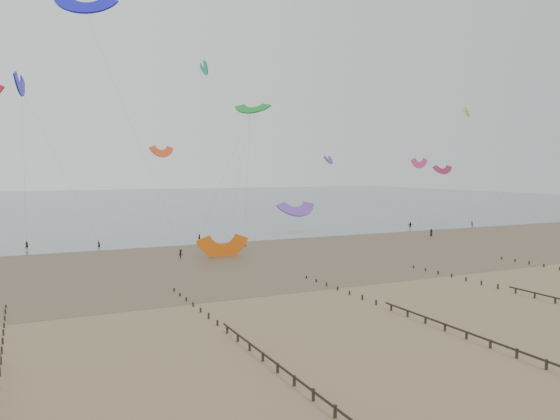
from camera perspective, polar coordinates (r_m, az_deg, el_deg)
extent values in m
plane|color=brown|center=(61.49, 4.85, -9.47)|extent=(500.00, 500.00, 0.00)
plane|color=#475654|center=(253.69, -18.69, 0.77)|extent=(500.00, 500.00, 0.00)
plane|color=#473A28|center=(92.77, -6.20, -4.79)|extent=(500.00, 500.00, 0.00)
ellipsoid|color=slate|center=(75.89, -15.88, -6.97)|extent=(23.60, 14.36, 0.01)
ellipsoid|color=slate|center=(100.03, -0.27, -4.10)|extent=(33.64, 18.32, 0.01)
ellipsoid|color=slate|center=(111.91, 17.05, -3.40)|extent=(19.65, 13.67, 0.01)
cube|color=black|center=(44.78, -27.24, -14.85)|extent=(0.16, 0.16, 0.68)
cube|color=black|center=(47.28, -27.15, -13.84)|extent=(0.16, 0.16, 0.65)
cube|color=black|center=(49.80, -27.07, -12.94)|extent=(0.16, 0.16, 0.62)
cube|color=black|center=(52.33, -27.00, -12.12)|extent=(0.16, 0.16, 0.59)
cube|color=black|center=(54.86, -26.93, -11.38)|extent=(0.16, 0.16, 0.57)
cube|color=black|center=(57.41, -26.87, -10.70)|extent=(0.16, 0.16, 0.54)
cube|color=black|center=(59.96, -26.82, -10.08)|extent=(0.16, 0.16, 0.51)
cube|color=black|center=(62.52, -26.77, -9.51)|extent=(0.16, 0.16, 0.48)
cube|color=black|center=(65.09, -26.72, -8.99)|extent=(0.16, 0.16, 0.45)
cube|color=black|center=(34.31, 5.78, -20.25)|extent=(0.16, 0.16, 0.86)
cube|color=black|center=(36.40, 3.50, -18.77)|extent=(0.16, 0.16, 0.83)
cube|color=black|center=(38.55, 1.51, -17.43)|extent=(0.16, 0.16, 0.80)
cube|color=black|center=(40.76, -0.25, -16.22)|extent=(0.16, 0.16, 0.77)
cube|color=black|center=(43.01, -1.80, -15.12)|extent=(0.16, 0.16, 0.74)
cube|color=black|center=(45.31, -3.19, -14.13)|extent=(0.16, 0.16, 0.71)
cube|color=black|center=(47.64, -4.43, -13.22)|extent=(0.16, 0.16, 0.68)
cube|color=black|center=(50.00, -5.54, -12.39)|extent=(0.16, 0.16, 0.65)
cube|color=black|center=(52.38, -6.55, -11.64)|extent=(0.16, 0.16, 0.62)
cube|color=black|center=(54.79, -7.47, -10.95)|extent=(0.16, 0.16, 0.59)
cube|color=black|center=(57.22, -8.30, -10.31)|extent=(0.16, 0.16, 0.57)
cube|color=black|center=(59.67, -9.07, -9.72)|extent=(0.16, 0.16, 0.54)
cube|color=black|center=(62.13, -9.77, -9.18)|extent=(0.16, 0.16, 0.51)
cube|color=black|center=(64.60, -10.41, -8.68)|extent=(0.16, 0.16, 0.48)
cube|color=black|center=(67.09, -11.01, -8.22)|extent=(0.16, 0.16, 0.45)
cube|color=black|center=(36.67, 3.13, -18.15)|extent=(0.06, 32.50, 0.18)
cube|color=black|center=(45.71, 26.08, -14.30)|extent=(0.16, 0.16, 0.86)
cube|color=black|center=(47.30, 23.51, -13.61)|extent=(0.16, 0.16, 0.83)
cube|color=black|center=(48.97, 21.12, -12.94)|extent=(0.16, 0.16, 0.80)
cube|color=black|center=(50.73, 18.91, -12.29)|extent=(0.16, 0.16, 0.77)
cube|color=black|center=(52.56, 16.86, -11.68)|extent=(0.16, 0.16, 0.74)
cube|color=black|center=(54.45, 14.95, -11.09)|extent=(0.16, 0.16, 0.71)
cube|color=black|center=(56.41, 13.19, -10.53)|extent=(0.16, 0.16, 0.68)
cube|color=black|center=(58.41, 11.55, -10.00)|extent=(0.16, 0.16, 0.65)
cube|color=black|center=(60.47, 10.02, -9.50)|extent=(0.16, 0.16, 0.62)
cube|color=black|center=(62.57, 8.60, -9.03)|extent=(0.16, 0.16, 0.59)
cube|color=black|center=(64.70, 7.28, -8.58)|extent=(0.16, 0.16, 0.57)
cube|color=black|center=(66.88, 6.04, -8.16)|extent=(0.16, 0.16, 0.54)
cube|color=black|center=(69.08, 4.89, -7.76)|extent=(0.16, 0.16, 0.51)
cube|color=black|center=(71.31, 3.80, -7.39)|extent=(0.16, 0.16, 0.48)
cube|color=black|center=(73.57, 2.79, -7.03)|extent=(0.16, 0.16, 0.45)
cube|color=black|center=(47.51, 23.09, -13.19)|extent=(0.06, 32.50, 0.18)
cube|color=black|center=(67.27, 26.82, -8.46)|extent=(0.16, 0.16, 0.71)
cube|color=black|center=(68.86, 25.07, -8.12)|extent=(0.16, 0.16, 0.68)
cube|color=black|center=(70.51, 23.40, -7.80)|extent=(0.16, 0.16, 0.65)
cube|color=black|center=(72.23, 21.81, -7.48)|extent=(0.16, 0.16, 0.62)
cube|color=black|center=(73.99, 20.30, -7.17)|extent=(0.16, 0.16, 0.59)
cube|color=black|center=(75.81, 18.87, -6.88)|extent=(0.16, 0.16, 0.57)
cube|color=black|center=(77.67, 17.50, -6.59)|extent=(0.16, 0.16, 0.54)
cube|color=black|center=(79.58, 16.20, -6.31)|extent=(0.16, 0.16, 0.51)
cube|color=black|center=(81.52, 14.96, -6.05)|extent=(0.16, 0.16, 0.48)
cube|color=black|center=(83.51, 13.78, -5.79)|extent=(0.16, 0.16, 0.45)
cube|color=black|center=(89.19, 27.19, -5.46)|extent=(0.16, 0.16, 0.57)
cube|color=black|center=(90.78, 25.86, -5.26)|extent=(0.16, 0.16, 0.54)
cube|color=black|center=(92.42, 24.58, -5.07)|extent=(0.16, 0.16, 0.51)
cube|color=black|center=(94.10, 23.35, -4.88)|extent=(0.16, 0.16, 0.48)
cube|color=black|center=(95.82, 22.16, -4.69)|extent=(0.16, 0.16, 0.45)
imported|color=black|center=(105.54, -18.40, -3.47)|extent=(0.65, 0.65, 1.51)
imported|color=black|center=(123.80, 15.53, -2.28)|extent=(0.63, 0.85, 1.57)
imported|color=black|center=(138.09, 13.45, -1.56)|extent=(1.57, 0.98, 1.61)
imported|color=black|center=(91.02, -10.33, -4.54)|extent=(1.07, 1.08, 1.50)
imported|color=black|center=(109.05, -8.43, -2.99)|extent=(0.92, 1.10, 1.75)
imported|color=black|center=(145.87, 19.40, -1.40)|extent=(0.93, 0.92, 1.52)
imported|color=black|center=(109.65, -24.95, -3.36)|extent=(0.57, 0.39, 1.55)
imported|color=black|center=(96.53, -5.53, -3.98)|extent=(0.89, 0.78, 1.53)
imported|color=black|center=(104.11, -3.74, -3.32)|extent=(0.91, 0.98, 1.68)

